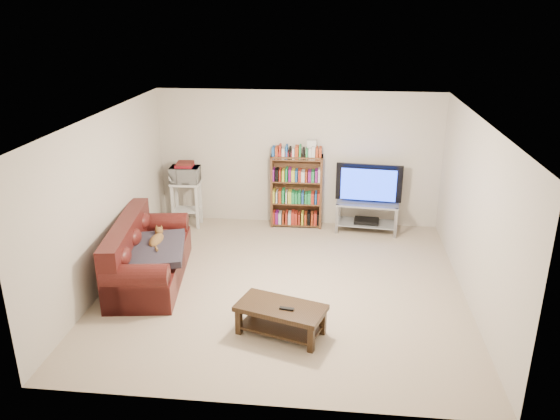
# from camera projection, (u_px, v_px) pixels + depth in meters

# --- Properties ---
(floor) EXTENTS (5.00, 5.00, 0.00)m
(floor) POSITION_uv_depth(u_px,v_px,m) (284.00, 286.00, 7.76)
(floor) COLOR #C2AC90
(floor) RESTS_ON ground
(ceiling) EXTENTS (5.00, 5.00, 0.00)m
(ceiling) POSITION_uv_depth(u_px,v_px,m) (284.00, 118.00, 6.93)
(ceiling) COLOR white
(ceiling) RESTS_ON ground
(wall_back) EXTENTS (5.00, 0.00, 5.00)m
(wall_back) POSITION_uv_depth(u_px,v_px,m) (298.00, 159.00, 9.67)
(wall_back) COLOR beige
(wall_back) RESTS_ON ground
(wall_front) EXTENTS (5.00, 0.00, 5.00)m
(wall_front) POSITION_uv_depth(u_px,v_px,m) (257.00, 299.00, 5.02)
(wall_front) COLOR beige
(wall_front) RESTS_ON ground
(wall_left) EXTENTS (0.00, 5.00, 5.00)m
(wall_left) POSITION_uv_depth(u_px,v_px,m) (106.00, 200.00, 7.60)
(wall_left) COLOR beige
(wall_left) RESTS_ON ground
(wall_right) EXTENTS (0.00, 5.00, 5.00)m
(wall_right) POSITION_uv_depth(u_px,v_px,m) (475.00, 214.00, 7.10)
(wall_right) COLOR beige
(wall_right) RESTS_ON ground
(sofa) EXTENTS (1.17, 2.18, 0.89)m
(sofa) POSITION_uv_depth(u_px,v_px,m) (145.00, 259.00, 7.86)
(sofa) COLOR #471512
(sofa) RESTS_ON floor
(blanket) EXTENTS (1.01, 1.19, 0.18)m
(blanket) POSITION_uv_depth(u_px,v_px,m) (154.00, 250.00, 7.66)
(blanket) COLOR #2E2934
(blanket) RESTS_ON sofa
(cat) EXTENTS (0.30, 0.59, 0.17)m
(cat) POSITION_uv_depth(u_px,v_px,m) (156.00, 240.00, 7.82)
(cat) COLOR brown
(cat) RESTS_ON sofa
(coffee_table) EXTENTS (1.16, 0.82, 0.38)m
(coffee_table) POSITION_uv_depth(u_px,v_px,m) (281.00, 314.00, 6.54)
(coffee_table) COLOR black
(coffee_table) RESTS_ON floor
(remote) EXTENTS (0.18, 0.07, 0.02)m
(remote) POSITION_uv_depth(u_px,v_px,m) (287.00, 309.00, 6.42)
(remote) COLOR black
(remote) RESTS_ON coffee_table
(tv_stand) EXTENTS (1.11, 0.58, 0.53)m
(tv_stand) POSITION_uv_depth(u_px,v_px,m) (367.00, 212.00, 9.54)
(tv_stand) COLOR #999EA3
(tv_stand) RESTS_ON floor
(television) EXTENTS (1.15, 0.26, 0.66)m
(television) POSITION_uv_depth(u_px,v_px,m) (369.00, 185.00, 9.37)
(television) COLOR black
(television) RESTS_ON tv_stand
(dvd_player) EXTENTS (0.45, 0.34, 0.06)m
(dvd_player) POSITION_uv_depth(u_px,v_px,m) (366.00, 221.00, 9.60)
(dvd_player) COLOR black
(dvd_player) RESTS_ON tv_stand
(bookshelf) EXTENTS (0.91, 0.29, 1.31)m
(bookshelf) POSITION_uv_depth(u_px,v_px,m) (296.00, 190.00, 9.67)
(bookshelf) COLOR #52311C
(bookshelf) RESTS_ON floor
(shelf_clutter) EXTENTS (0.67, 0.21, 0.28)m
(shelf_clutter) POSITION_uv_depth(u_px,v_px,m) (303.00, 150.00, 9.42)
(shelf_clutter) COLOR silver
(shelf_clutter) RESTS_ON bookshelf
(microwave_stand) EXTENTS (0.53, 0.39, 0.82)m
(microwave_stand) POSITION_uv_depth(u_px,v_px,m) (187.00, 198.00, 9.74)
(microwave_stand) COLOR silver
(microwave_stand) RESTS_ON floor
(microwave) EXTENTS (0.52, 0.36, 0.28)m
(microwave) POSITION_uv_depth(u_px,v_px,m) (185.00, 174.00, 9.59)
(microwave) COLOR silver
(microwave) RESTS_ON microwave_stand
(game_boxes) EXTENTS (0.31, 0.27, 0.05)m
(game_boxes) POSITION_uv_depth(u_px,v_px,m) (184.00, 165.00, 9.53)
(game_boxes) COLOR maroon
(game_boxes) RESTS_ON microwave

